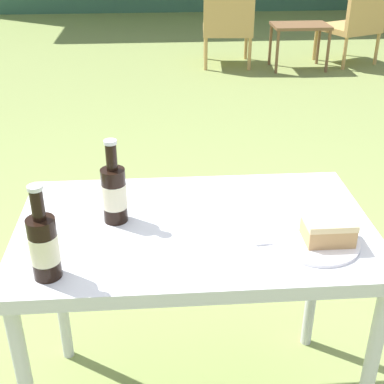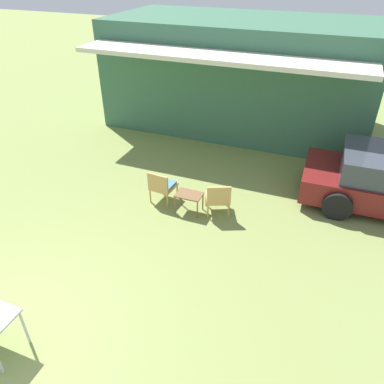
% 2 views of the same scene
% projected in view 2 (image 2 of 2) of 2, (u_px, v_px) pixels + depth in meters
% --- Properties ---
extents(cabin_building, '(8.09, 5.07, 3.29)m').
position_uv_depth(cabin_building, '(240.00, 73.00, 11.96)').
color(cabin_building, '#38664C').
rests_on(cabin_building, ground_plane).
extents(wicker_chair_cushioned, '(0.55, 0.57, 0.79)m').
position_uv_depth(wicker_chair_cushioned, '(162.00, 185.00, 8.57)').
color(wicker_chair_cushioned, tan).
rests_on(wicker_chair_cushioned, ground_plane).
extents(wicker_chair_plain, '(0.68, 0.69, 0.79)m').
position_uv_depth(wicker_chair_plain, '(218.00, 197.00, 8.14)').
color(wicker_chair_plain, tan).
rests_on(wicker_chair_plain, ground_plane).
extents(garden_side_table, '(0.58, 0.39, 0.46)m').
position_uv_depth(garden_side_table, '(189.00, 196.00, 8.24)').
color(garden_side_table, brown).
rests_on(garden_side_table, ground_plane).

